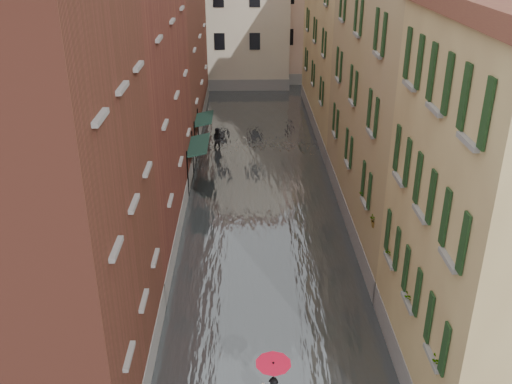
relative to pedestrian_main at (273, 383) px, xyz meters
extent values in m
plane|color=slate|center=(0.15, 3.27, -1.33)|extent=(120.00, 120.00, 0.00)
cube|color=#474C4F|center=(0.15, 16.27, -1.23)|extent=(10.00, 60.00, 0.20)
cube|color=brown|center=(-6.85, 1.27, 5.17)|extent=(6.00, 8.00, 13.00)
cube|color=brown|center=(-6.85, 12.27, 4.92)|extent=(6.00, 14.00, 12.50)
cube|color=brown|center=(-6.85, 27.27, 5.67)|extent=(6.00, 16.00, 14.00)
cube|color=tan|center=(7.15, 12.27, 5.17)|extent=(6.00, 14.00, 13.00)
cube|color=#9B7D50|center=(7.15, 27.27, 4.42)|extent=(6.00, 16.00, 11.50)
cube|color=beige|center=(-2.85, 41.27, 5.17)|extent=(12.00, 9.00, 13.00)
cube|color=#C9A48D|center=(6.15, 43.27, 4.67)|extent=(10.00, 9.00, 12.00)
cube|color=#142E24|center=(-3.30, 16.73, 1.22)|extent=(1.09, 3.21, 0.31)
cylinder|color=black|center=(-3.80, 15.12, 0.07)|extent=(0.06, 0.06, 2.80)
cylinder|color=black|center=(-3.80, 18.33, 0.07)|extent=(0.06, 0.06, 2.80)
cube|color=#142E24|center=(-3.30, 21.43, 1.22)|extent=(1.09, 2.67, 0.31)
cylinder|color=black|center=(-3.80, 20.10, 0.07)|extent=(0.06, 0.06, 2.80)
cylinder|color=black|center=(-3.80, 22.76, 0.07)|extent=(0.06, 0.06, 2.80)
cube|color=maroon|center=(4.27, -1.38, 1.82)|extent=(0.22, 0.85, 0.18)
imported|color=#265926|center=(4.27, -1.38, 2.24)|extent=(0.59, 0.51, 0.66)
cube|color=maroon|center=(4.27, 1.40, 1.82)|extent=(0.22, 0.85, 0.18)
imported|color=#265926|center=(4.27, 1.40, 2.24)|extent=(0.59, 0.51, 0.66)
cube|color=maroon|center=(4.27, 3.96, 1.82)|extent=(0.22, 0.85, 0.18)
imported|color=#265926|center=(4.27, 3.96, 2.24)|extent=(0.59, 0.51, 0.66)
cube|color=maroon|center=(4.27, 6.51, 1.82)|extent=(0.22, 0.85, 0.18)
imported|color=#265926|center=(4.27, 6.51, 2.24)|extent=(0.59, 0.51, 0.66)
cube|color=maroon|center=(4.27, 8.70, 1.82)|extent=(0.22, 0.85, 0.18)
imported|color=#265926|center=(4.27, 8.70, 2.24)|extent=(0.59, 0.51, 0.66)
cylinder|color=black|center=(0.00, 0.00, 0.02)|extent=(0.02, 0.02, 1.00)
cone|color=red|center=(0.00, 0.00, 0.59)|extent=(1.05, 1.05, 0.28)
imported|color=black|center=(-2.52, 22.49, -0.56)|extent=(0.77, 0.60, 1.55)
camera|label=1|loc=(-0.75, -12.68, 12.09)|focal=40.00mm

